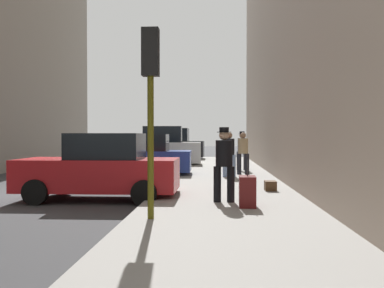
# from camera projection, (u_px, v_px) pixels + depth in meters

# --- Properties ---
(ground_plane) EXTENTS (120.00, 120.00, 0.00)m
(ground_plane) POSITION_uv_depth(u_px,v_px,m) (16.00, 196.00, 12.26)
(ground_plane) COLOR #38383A
(sidewalk) EXTENTS (4.00, 40.00, 0.15)m
(sidewalk) POSITION_uv_depth(u_px,v_px,m) (225.00, 195.00, 11.92)
(sidewalk) COLOR gray
(sidewalk) RESTS_ON ground_plane
(parked_red_hatchback) EXTENTS (4.21, 2.08, 1.79)m
(parked_red_hatchback) POSITION_uv_depth(u_px,v_px,m) (101.00, 168.00, 11.47)
(parked_red_hatchback) COLOR #B2191E
(parked_red_hatchback) RESTS_ON ground_plane
(parked_blue_sedan) EXTENTS (4.24, 2.13, 1.79)m
(parked_blue_sedan) POSITION_uv_depth(u_px,v_px,m) (141.00, 157.00, 17.63)
(parked_blue_sedan) COLOR navy
(parked_blue_sedan) RESTS_ON ground_plane
(parked_white_van) EXTENTS (4.66, 2.19, 2.25)m
(parked_white_van) POSITION_uv_depth(u_px,v_px,m) (160.00, 148.00, 23.75)
(parked_white_van) COLOR silver
(parked_white_van) RESTS_ON ground_plane
(parked_black_suv) EXTENTS (4.64, 2.14, 2.25)m
(parked_black_suv) POSITION_uv_depth(u_px,v_px,m) (171.00, 146.00, 29.52)
(parked_black_suv) COLOR black
(parked_black_suv) RESTS_ON ground_plane
(fire_hydrant) EXTENTS (0.42, 0.22, 0.70)m
(fire_hydrant) POSITION_uv_depth(u_px,v_px,m) (186.00, 165.00, 18.22)
(fire_hydrant) COLOR red
(fire_hydrant) RESTS_ON sidewalk
(traffic_light) EXTENTS (0.32, 0.32, 3.60)m
(traffic_light) POSITION_uv_depth(u_px,v_px,m) (151.00, 81.00, 8.06)
(traffic_light) COLOR #514C0F
(traffic_light) RESTS_ON sidewalk
(pedestrian_with_fedora) EXTENTS (0.51, 0.42, 1.78)m
(pedestrian_with_fedora) POSITION_uv_depth(u_px,v_px,m) (224.00, 161.00, 10.12)
(pedestrian_with_fedora) COLOR black
(pedestrian_with_fedora) RESTS_ON sidewalk
(pedestrian_with_beanie) EXTENTS (0.52, 0.47, 1.78)m
(pedestrian_with_beanie) POSITION_uv_depth(u_px,v_px,m) (242.00, 149.00, 19.53)
(pedestrian_with_beanie) COLOR #333338
(pedestrian_with_beanie) RESTS_ON sidewalk
(pedestrian_in_tan_coat) EXTENTS (0.52, 0.46, 1.71)m
(pedestrian_in_tan_coat) POSITION_uv_depth(u_px,v_px,m) (243.00, 151.00, 17.43)
(pedestrian_in_tan_coat) COLOR black
(pedestrian_in_tan_coat) RESTS_ON sidewalk
(pedestrian_in_jeans) EXTENTS (0.51, 0.42, 1.71)m
(pedestrian_in_jeans) POSITION_uv_depth(u_px,v_px,m) (229.00, 152.00, 16.37)
(pedestrian_in_jeans) COLOR #728CB2
(pedestrian_in_jeans) RESTS_ON sidewalk
(rolling_suitcase) EXTENTS (0.37, 0.57, 1.04)m
(rolling_suitcase) POSITION_uv_depth(u_px,v_px,m) (247.00, 191.00, 9.46)
(rolling_suitcase) COLOR #591414
(rolling_suitcase) RESTS_ON sidewalk
(duffel_bag) EXTENTS (0.32, 0.44, 0.28)m
(duffel_bag) POSITION_uv_depth(u_px,v_px,m) (270.00, 186.00, 12.26)
(duffel_bag) COLOR #472D19
(duffel_bag) RESTS_ON sidewalk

